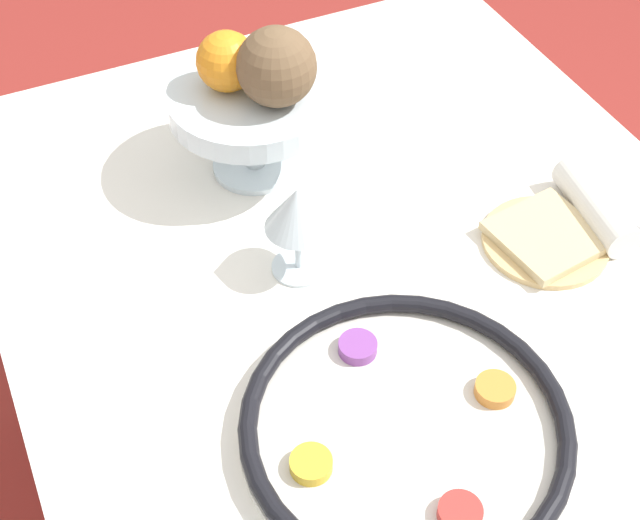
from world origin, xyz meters
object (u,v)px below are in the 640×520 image
(bread_plate, at_px, (546,238))
(napkin_roll, at_px, (596,206))
(fruit_stand, at_px, (251,108))
(wine_glass, at_px, (297,212))
(coconut, at_px, (277,67))
(seder_plate, at_px, (406,426))
(orange_fruit, at_px, (227,61))

(bread_plate, relative_size, napkin_roll, 1.04)
(fruit_stand, distance_m, napkin_roll, 0.45)
(wine_glass, bearing_deg, napkin_roll, -101.91)
(coconut, xyz_separation_m, napkin_roll, (-0.24, -0.33, -0.15))
(napkin_roll, bearing_deg, bread_plate, 98.00)
(coconut, bearing_deg, bread_plate, -135.52)
(seder_plate, relative_size, orange_fruit, 4.50)
(wine_glass, relative_size, fruit_stand, 0.60)
(orange_fruit, relative_size, bread_plate, 0.48)
(seder_plate, xyz_separation_m, napkin_roll, (0.18, -0.37, 0.01))
(coconut, relative_size, napkin_roll, 0.65)
(coconut, distance_m, napkin_roll, 0.43)
(seder_plate, distance_m, wine_glass, 0.27)
(bread_plate, height_order, napkin_roll, napkin_roll)
(seder_plate, relative_size, napkin_roll, 2.26)
(seder_plate, distance_m, coconut, 0.45)
(orange_fruit, relative_size, napkin_roll, 0.50)
(fruit_stand, height_order, bread_plate, fruit_stand)
(seder_plate, bearing_deg, napkin_roll, -63.86)
(wine_glass, distance_m, napkin_roll, 0.39)
(bread_plate, bearing_deg, napkin_roll, -82.00)
(coconut, bearing_deg, napkin_roll, -126.45)
(bread_plate, bearing_deg, coconut, 44.48)
(fruit_stand, bearing_deg, orange_fruit, 44.65)
(napkin_roll, bearing_deg, wine_glass, 78.09)
(seder_plate, bearing_deg, orange_fruit, 0.50)
(orange_fruit, height_order, napkin_roll, orange_fruit)
(wine_glass, distance_m, bread_plate, 0.32)
(orange_fruit, height_order, bread_plate, orange_fruit)
(wine_glass, height_order, fruit_stand, wine_glass)
(napkin_roll, bearing_deg, orange_fruit, 51.82)
(fruit_stand, bearing_deg, coconut, -140.86)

